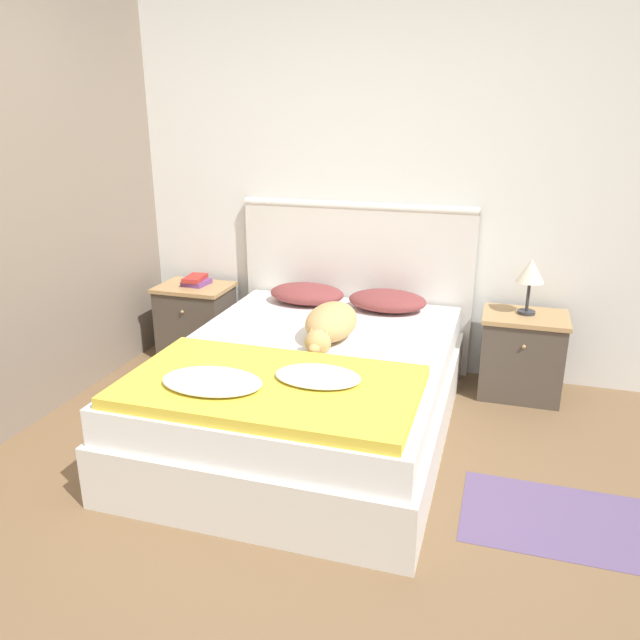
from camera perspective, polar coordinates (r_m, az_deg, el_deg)
ground_plane at (r=2.92m, az=-7.63°, el=-18.79°), size 16.00×16.00×0.00m
wall_back at (r=4.36m, az=3.46°, el=12.24°), size 9.00×0.06×2.55m
wall_side_left at (r=4.11m, az=-23.13°, el=10.39°), size 0.06×3.10×2.55m
bed at (r=3.58m, az=-0.98°, el=-6.42°), size 1.55×2.08×0.50m
headboard at (r=4.42m, az=3.25°, el=3.47°), size 1.63×0.06×1.17m
nightstand_left at (r=4.72m, az=-11.25°, el=-0.06°), size 0.52×0.40×0.55m
nightstand_right at (r=4.20m, az=17.95°, el=-3.06°), size 0.52×0.40×0.55m
pillow_left at (r=4.27m, az=-1.21°, el=2.43°), size 0.52×0.35×0.13m
pillow_right at (r=4.14m, az=6.18°, el=1.77°), size 0.52×0.35×0.13m
quilt at (r=2.96m, az=-4.77°, el=-5.95°), size 1.38×0.81×0.10m
dog at (r=3.58m, az=0.96°, el=-0.35°), size 0.28×0.67×0.21m
book_stack at (r=4.66m, az=-11.29°, el=3.56°), size 0.18×0.22×0.06m
table_lamp at (r=4.06m, az=18.70°, el=4.07°), size 0.17×0.17×0.35m
rug at (r=3.19m, az=24.08°, el=-16.86°), size 1.20×0.57×0.00m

